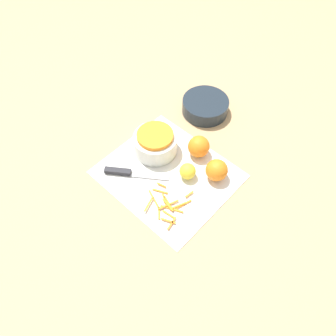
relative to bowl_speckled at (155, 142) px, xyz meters
The scene contains 9 objects.
ground_plane 0.12m from the bowl_speckled, 23.96° to the right, with size 4.00×4.00×0.00m, color tan.
cutting_board 0.12m from the bowl_speckled, 23.96° to the right, with size 0.41×0.36×0.01m.
bowl_speckled is the anchor object (origin of this frame).
bowl_dark 0.27m from the bowl_speckled, 89.64° to the left, with size 0.17×0.17×0.05m.
knife 0.14m from the bowl_speckled, 91.41° to the right, with size 0.19×0.14×0.02m.
orange_left 0.23m from the bowl_speckled, 13.34° to the left, with size 0.07×0.07×0.07m.
orange_right 0.15m from the bowl_speckled, 36.69° to the left, with size 0.07×0.07×0.07m.
lemon 0.15m from the bowl_speckled, ahead, with size 0.05×0.05×0.05m.
peel_pile 0.23m from the bowl_speckled, 36.62° to the right, with size 0.14×0.16×0.01m.
Camera 1 is at (0.42, -0.45, 0.89)m, focal length 35.00 mm.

